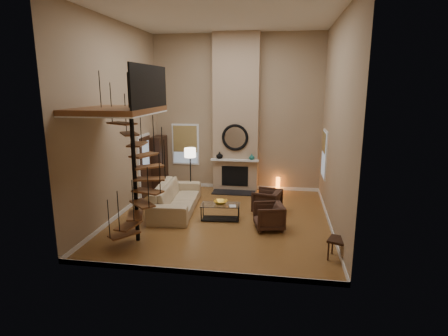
% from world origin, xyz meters
% --- Properties ---
extents(ground, '(6.00, 6.50, 0.01)m').
position_xyz_m(ground, '(0.00, 0.00, -0.01)').
color(ground, '#A66F35').
rests_on(ground, ground).
extents(back_wall, '(6.00, 0.02, 5.50)m').
position_xyz_m(back_wall, '(0.00, 3.25, 2.75)').
color(back_wall, tan).
rests_on(back_wall, ground).
extents(front_wall, '(6.00, 0.02, 5.50)m').
position_xyz_m(front_wall, '(0.00, -3.25, 2.75)').
color(front_wall, tan).
rests_on(front_wall, ground).
extents(left_wall, '(0.02, 6.50, 5.50)m').
position_xyz_m(left_wall, '(-3.00, 0.00, 2.75)').
color(left_wall, tan).
rests_on(left_wall, ground).
extents(right_wall, '(0.02, 6.50, 5.50)m').
position_xyz_m(right_wall, '(3.00, 0.00, 2.75)').
color(right_wall, tan).
rests_on(right_wall, ground).
extents(ceiling, '(6.00, 6.50, 0.01)m').
position_xyz_m(ceiling, '(0.00, 0.00, 5.50)').
color(ceiling, silver).
rests_on(ceiling, back_wall).
extents(baseboard_back, '(6.00, 0.02, 0.12)m').
position_xyz_m(baseboard_back, '(0.00, 3.24, 0.06)').
color(baseboard_back, white).
rests_on(baseboard_back, ground).
extents(baseboard_front, '(6.00, 0.02, 0.12)m').
position_xyz_m(baseboard_front, '(0.00, -3.24, 0.06)').
color(baseboard_front, white).
rests_on(baseboard_front, ground).
extents(baseboard_left, '(0.02, 6.50, 0.12)m').
position_xyz_m(baseboard_left, '(-2.99, 0.00, 0.06)').
color(baseboard_left, white).
rests_on(baseboard_left, ground).
extents(baseboard_right, '(0.02, 6.50, 0.12)m').
position_xyz_m(baseboard_right, '(2.99, 0.00, 0.06)').
color(baseboard_right, white).
rests_on(baseboard_right, ground).
extents(chimney_breast, '(1.60, 0.38, 5.50)m').
position_xyz_m(chimney_breast, '(0.00, 3.06, 2.75)').
color(chimney_breast, tan).
rests_on(chimney_breast, ground).
extents(hearth, '(1.50, 0.60, 0.04)m').
position_xyz_m(hearth, '(0.00, 2.57, 0.02)').
color(hearth, black).
rests_on(hearth, ground).
extents(firebox, '(0.95, 0.02, 0.72)m').
position_xyz_m(firebox, '(0.00, 2.86, 0.55)').
color(firebox, black).
rests_on(firebox, chimney_breast).
extents(mantel, '(1.70, 0.18, 0.06)m').
position_xyz_m(mantel, '(0.00, 2.78, 1.15)').
color(mantel, white).
rests_on(mantel, chimney_breast).
extents(mirror_frame, '(0.94, 0.10, 0.94)m').
position_xyz_m(mirror_frame, '(0.00, 2.84, 1.95)').
color(mirror_frame, black).
rests_on(mirror_frame, chimney_breast).
extents(mirror_disc, '(0.80, 0.01, 0.80)m').
position_xyz_m(mirror_disc, '(0.00, 2.85, 1.95)').
color(mirror_disc, white).
rests_on(mirror_disc, chimney_breast).
extents(vase_left, '(0.24, 0.24, 0.25)m').
position_xyz_m(vase_left, '(-0.55, 2.82, 1.30)').
color(vase_left, black).
rests_on(vase_left, mantel).
extents(vase_right, '(0.20, 0.20, 0.21)m').
position_xyz_m(vase_right, '(0.60, 2.82, 1.28)').
color(vase_right, '#1B6058').
rests_on(vase_right, mantel).
extents(window_back, '(1.02, 0.06, 1.52)m').
position_xyz_m(window_back, '(-1.90, 3.22, 1.62)').
color(window_back, white).
rests_on(window_back, back_wall).
extents(window_right, '(0.06, 1.02, 1.52)m').
position_xyz_m(window_right, '(2.97, 2.00, 1.63)').
color(window_right, white).
rests_on(window_right, right_wall).
extents(entry_door, '(0.10, 1.05, 2.16)m').
position_xyz_m(entry_door, '(-2.95, 1.80, 1.05)').
color(entry_door, white).
rests_on(entry_door, ground).
extents(loft, '(1.70, 2.20, 1.09)m').
position_xyz_m(loft, '(-2.04, -1.80, 3.24)').
color(loft, brown).
rests_on(loft, left_wall).
extents(spiral_stair, '(1.47, 1.47, 4.06)m').
position_xyz_m(spiral_stair, '(-1.78, -1.79, 1.78)').
color(spiral_stair, black).
rests_on(spiral_stair, ground).
extents(hutch, '(0.41, 0.88, 1.96)m').
position_xyz_m(hutch, '(-2.81, 2.83, 0.95)').
color(hutch, black).
rests_on(hutch, ground).
extents(sofa, '(1.36, 2.95, 0.84)m').
position_xyz_m(sofa, '(-1.50, 0.49, 0.40)').
color(sofa, '#C5AF88').
rests_on(sofa, ground).
extents(armchair_near, '(0.95, 0.93, 0.71)m').
position_xyz_m(armchair_near, '(1.32, 0.70, 0.35)').
color(armchair_near, '#3F271D').
rests_on(armchair_near, ground).
extents(armchair_far, '(0.91, 0.89, 0.69)m').
position_xyz_m(armchair_far, '(1.43, -0.56, 0.35)').
color(armchair_far, '#3F271D').
rests_on(armchair_far, ground).
extents(coffee_table, '(1.15, 0.65, 0.43)m').
position_xyz_m(coffee_table, '(-0.03, -0.07, 0.28)').
color(coffee_table, silver).
rests_on(coffee_table, ground).
extents(bowl, '(0.39, 0.39, 0.10)m').
position_xyz_m(bowl, '(-0.03, -0.02, 0.50)').
color(bowl, gold).
rests_on(bowl, coffee_table).
extents(book, '(0.23, 0.27, 0.02)m').
position_xyz_m(book, '(0.32, -0.22, 0.46)').
color(book, gray).
rests_on(book, coffee_table).
extents(floor_lamp, '(0.38, 0.38, 1.70)m').
position_xyz_m(floor_lamp, '(-1.38, 1.85, 1.41)').
color(floor_lamp, black).
rests_on(floor_lamp, ground).
extents(accent_lamp, '(0.14, 0.14, 0.51)m').
position_xyz_m(accent_lamp, '(1.54, 3.10, 0.25)').
color(accent_lamp, orange).
rests_on(accent_lamp, ground).
extents(side_chair, '(0.57, 0.57, 0.96)m').
position_xyz_m(side_chair, '(3.02, -2.09, 0.53)').
color(side_chair, black).
rests_on(side_chair, ground).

